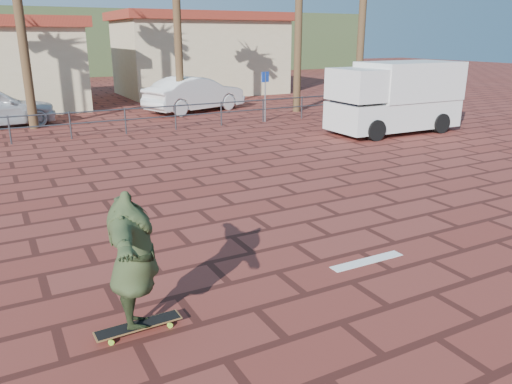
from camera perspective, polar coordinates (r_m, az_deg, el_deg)
ground at (r=9.11m, az=4.30°, el=-5.93°), size 120.00×120.00×0.00m
paint_stripe at (r=8.62m, az=12.59°, el=-7.70°), size 1.40×0.22×0.01m
guardrail at (r=19.78m, az=-14.74°, el=8.36°), size 24.06×0.06×1.00m
building_east at (r=33.49m, az=-6.37°, el=15.49°), size 10.60×6.60×5.00m
hill_front at (r=57.22m, az=-24.51°, el=15.33°), size 70.00×18.00×6.00m
longboard at (r=6.72m, az=-13.28°, el=-14.65°), size 1.10×0.27×0.11m
skateboarder at (r=6.29m, az=-13.85°, el=-7.60°), size 1.03×2.26×1.78m
campervan at (r=20.20m, az=15.65°, el=10.53°), size 5.14×2.29×2.66m
car_white at (r=25.26m, az=-6.98°, el=11.05°), size 5.50×3.35×1.71m
street_sign at (r=21.90m, az=1.06°, el=11.90°), size 0.42×0.18×2.14m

